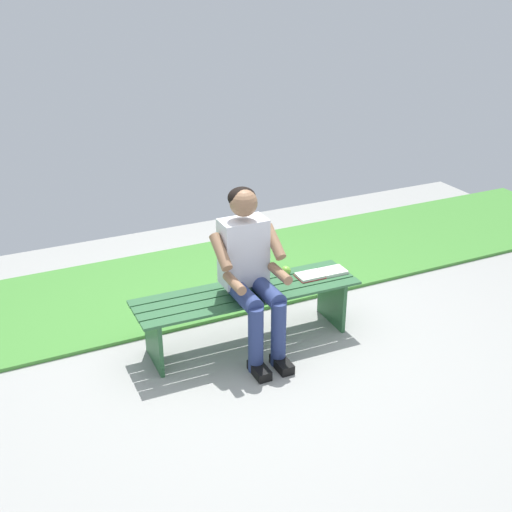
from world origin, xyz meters
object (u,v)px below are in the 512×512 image
Objects in this scene: apple at (286,271)px; book_open at (321,274)px; bench_near at (247,303)px; person_seated at (250,267)px.

book_open is at bearing 157.38° from apple.
bench_near is at bearing 0.96° from book_open.
apple is at bearing -152.98° from person_seated.
book_open reaches higher than bench_near.
person_seated is at bearing 27.02° from apple.
apple reaches higher than book_open.
person_seated is 0.71m from book_open.
person_seated is (0.02, 0.10, 0.35)m from bench_near.
person_seated is 0.49m from apple.
apple is 0.19× the size of book_open.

